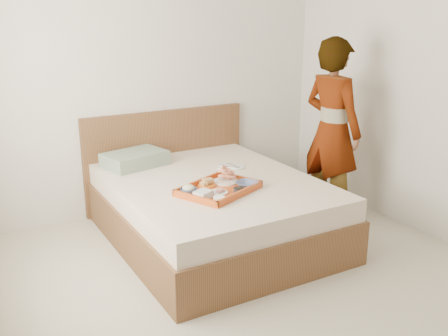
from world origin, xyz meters
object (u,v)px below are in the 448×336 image
bed (213,209)px  dinner_plate (231,167)px  person (332,131)px  tray (219,188)px

bed → dinner_plate: bearing=36.2°
dinner_plate → person: person is taller
person → tray: bearing=89.7°
dinner_plate → person: 0.97m
tray → bed: bearing=46.6°
tray → person: bearing=-15.8°
dinner_plate → person: bearing=-20.4°
tray → person: person is taller
bed → tray: tray is taller
tray → person: size_ratio=0.36×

